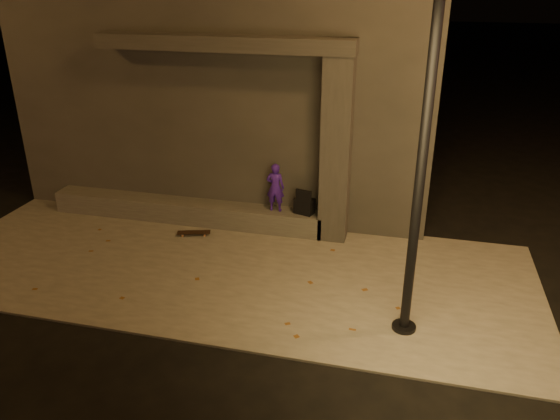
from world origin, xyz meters
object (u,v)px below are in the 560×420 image
(column, at_px, (336,152))
(backpack, at_px, (304,205))
(skateboarder, at_px, (275,187))
(street_lamp_0, at_px, (436,35))
(skateboard, at_px, (194,233))

(column, xyz_separation_m, backpack, (-0.60, 0.00, -1.16))
(column, bearing_deg, skateboarder, 180.00)
(column, relative_size, street_lamp_0, 0.47)
(skateboard, bearing_deg, street_lamp_0, -44.70)
(column, distance_m, backpack, 1.31)
(skateboard, xyz_separation_m, street_lamp_0, (4.30, -2.22, 4.19))
(skateboarder, bearing_deg, street_lamp_0, 132.93)
(skateboarder, height_order, backpack, skateboarder)
(skateboarder, height_order, skateboard, skateboarder)
(column, xyz_separation_m, skateboard, (-2.77, -0.65, -1.74))
(street_lamp_0, bearing_deg, column, 118.18)
(backpack, xyz_separation_m, skateboard, (-2.17, -0.65, -0.57))
(street_lamp_0, bearing_deg, skateboarder, 133.73)
(column, xyz_separation_m, street_lamp_0, (1.54, -2.87, 2.45))
(column, height_order, skateboarder, column)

